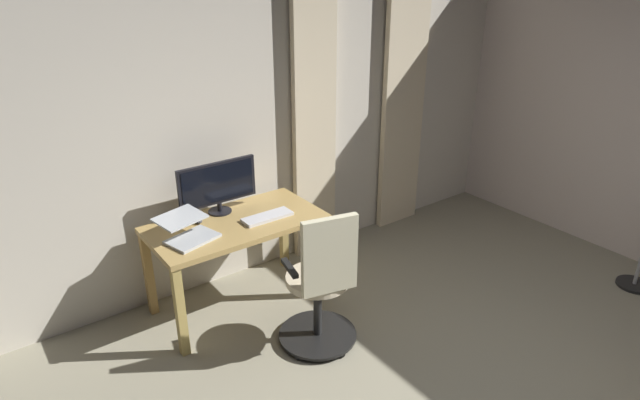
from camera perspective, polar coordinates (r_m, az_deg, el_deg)
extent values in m
cube|color=beige|center=(4.50, -5.71, 9.09)|extent=(5.38, 0.10, 2.70)
cube|color=beige|center=(5.31, 8.83, 10.30)|extent=(0.50, 0.06, 2.54)
cube|color=beige|center=(4.65, -0.61, 8.61)|extent=(0.42, 0.06, 2.54)
cube|color=tan|center=(4.06, -8.92, -2.51)|extent=(1.29, 0.68, 0.04)
cube|color=tan|center=(4.29, 0.46, -6.21)|extent=(0.06, 0.06, 0.69)
cube|color=tan|center=(3.81, -14.58, -11.43)|extent=(0.06, 0.06, 0.69)
cube|color=tan|center=(4.72, -3.87, -3.25)|extent=(0.06, 0.06, 0.69)
cube|color=#B48B4B|center=(4.29, -17.69, -7.48)|extent=(0.06, 0.06, 0.69)
cylinder|color=black|center=(4.00, -0.26, -14.03)|extent=(0.56, 0.56, 0.02)
sphere|color=black|center=(4.09, 3.17, -13.30)|extent=(0.05, 0.05, 0.05)
sphere|color=black|center=(4.21, -0.55, -12.04)|extent=(0.05, 0.05, 0.05)
sphere|color=black|center=(4.06, -3.90, -13.66)|extent=(0.05, 0.05, 0.05)
sphere|color=black|center=(3.84, -2.33, -16.23)|extent=(0.05, 0.05, 0.05)
sphere|color=black|center=(3.86, 2.34, -15.97)|extent=(0.05, 0.05, 0.05)
cylinder|color=black|center=(3.86, -0.26, -11.45)|extent=(0.06, 0.06, 0.44)
cylinder|color=beige|center=(3.73, -0.27, -8.37)|extent=(0.53, 0.53, 0.05)
cube|color=beige|center=(3.42, 1.02, -5.92)|extent=(0.38, 0.13, 0.53)
cube|color=black|center=(3.59, -3.24, -7.20)|extent=(0.09, 0.24, 0.03)
cube|color=black|center=(3.73, 2.58, -5.96)|extent=(0.09, 0.24, 0.03)
cylinder|color=black|center=(4.22, -10.55, -1.18)|extent=(0.18, 0.18, 0.01)
cylinder|color=black|center=(4.20, -10.59, -0.70)|extent=(0.04, 0.04, 0.07)
cube|color=black|center=(4.13, -10.82, 1.79)|extent=(0.63, 0.03, 0.33)
cube|color=black|center=(4.12, -10.72, 1.72)|extent=(0.58, 0.01, 0.29)
cube|color=silver|center=(4.07, -5.60, -1.79)|extent=(0.39, 0.14, 0.02)
cube|color=#B7BCC1|center=(3.84, -13.36, -4.02)|extent=(0.38, 0.31, 0.02)
cube|color=#B7BCC1|center=(3.87, -14.62, -1.85)|extent=(0.38, 0.31, 0.04)
ellipsoid|color=#333338|center=(4.08, -12.86, -2.12)|extent=(0.06, 0.10, 0.04)
cylinder|color=black|center=(5.29, 30.33, -7.74)|extent=(0.28, 0.28, 0.02)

